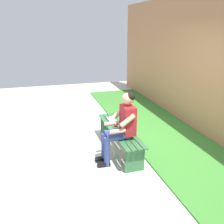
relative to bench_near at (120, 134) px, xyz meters
name	(u,v)px	position (x,y,z in m)	size (l,w,h in m)	color
ground_plane	(62,135)	(1.13, 1.00, -0.37)	(10.00, 7.00, 0.04)	beige
grass_strip	(186,141)	(0.00, -1.48, -0.34)	(9.00, 2.29, 0.03)	#387A2D
brick_wall	(206,65)	(0.50, -2.12, 1.16)	(9.50, 0.24, 3.01)	#B27A51
bench_near	(120,134)	(0.00, 0.00, 0.00)	(1.82, 0.40, 0.46)	#2D6038
person_seated	(121,125)	(-0.39, 0.10, 0.35)	(0.50, 0.69, 1.26)	maroon
apple	(116,125)	(0.11, 0.04, 0.15)	(0.08, 0.08, 0.08)	red
book_open	(113,121)	(0.43, 0.01, 0.12)	(0.41, 0.16, 0.02)	white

